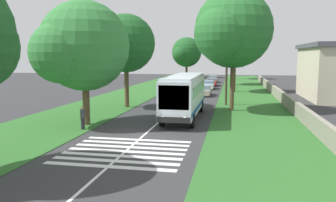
{
  "coord_description": "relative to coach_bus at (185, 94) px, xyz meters",
  "views": [
    {
      "loc": [
        -21.34,
        -5.83,
        5.31
      ],
      "look_at": [
        6.26,
        -0.54,
        1.6
      ],
      "focal_mm": 35.92,
      "sensor_mm": 36.0,
      "label": 1
    }
  ],
  "objects": [
    {
      "name": "roadside_tree_left_3",
      "position": [
        56.3,
        7.59,
        4.15
      ],
      "size": [
        8.65,
        7.46,
        10.17
      ],
      "color": "#4C3826",
      "rests_on": "grass_verge_left"
    },
    {
      "name": "grass_verge_left",
      "position": [
        7.71,
        10.0,
        -2.13
      ],
      "size": [
        120.0,
        8.0,
        0.04
      ],
      "primitive_type": "cube",
      "color": "#2D6628",
      "rests_on": "ground"
    },
    {
      "name": "coach_bus",
      "position": [
        0.0,
        0.0,
        0.0
      ],
      "size": [
        11.16,
        2.62,
        3.73
      ],
      "color": "silver",
      "rests_on": "ground"
    },
    {
      "name": "trailing_car_0",
      "position": [
        17.39,
        -0.28,
        -1.48
      ],
      "size": [
        4.3,
        1.78,
        1.43
      ],
      "color": "#B7A893",
      "rests_on": "ground"
    },
    {
      "name": "roadside_tree_right_3",
      "position": [
        53.03,
        -4.48,
        5.88
      ],
      "size": [
        6.37,
        5.57,
        10.92
      ],
      "color": "#4C3826",
      "rests_on": "grass_verge_right"
    },
    {
      "name": "zebra_crossing",
      "position": [
        -10.96,
        1.8,
        -2.14
      ],
      "size": [
        5.85,
        6.8,
        0.01
      ],
      "color": "silver",
      "rests_on": "ground"
    },
    {
      "name": "roadside_tree_right_1",
      "position": [
        36.41,
        -3.79,
        3.98
      ],
      "size": [
        6.62,
        5.57,
        9.04
      ],
      "color": "#4C3826",
      "rests_on": "grass_verge_right"
    },
    {
      "name": "pedestrian",
      "position": [
        -6.13,
        6.63,
        -1.24
      ],
      "size": [
        0.34,
        0.34,
        1.69
      ],
      "color": "#26262D",
      "rests_on": "grass_verge_left"
    },
    {
      "name": "ground",
      "position": [
        -7.29,
        1.8,
        -2.15
      ],
      "size": [
        160.0,
        160.0,
        0.0
      ],
      "primitive_type": "plane",
      "color": "#333335"
    },
    {
      "name": "trailing_car_2",
      "position": [
        33.52,
        -0.29,
        -1.48
      ],
      "size": [
        4.3,
        1.78,
        1.43
      ],
      "color": "#B21E1E",
      "rests_on": "ground"
    },
    {
      "name": "roadside_wall",
      "position": [
        12.71,
        -9.8,
        -1.48
      ],
      "size": [
        70.0,
        0.4,
        1.25
      ],
      "primitive_type": "cube",
      "color": "gray",
      "rests_on": "grass_verge_right"
    },
    {
      "name": "roadside_tree_left_2",
      "position": [
        5.1,
        6.97,
        4.4
      ],
      "size": [
        6.82,
        6.02,
        9.66
      ],
      "color": "brown",
      "rests_on": "grass_verge_left"
    },
    {
      "name": "trailing_car_1",
      "position": [
        27.21,
        -0.19,
        -1.48
      ],
      "size": [
        4.3,
        1.78,
        1.43
      ],
      "color": "silver",
      "rests_on": "ground"
    },
    {
      "name": "trailing_car_3",
      "position": [
        41.93,
        -0.06,
        -1.48
      ],
      "size": [
        4.3,
        1.78,
        1.43
      ],
      "color": "#B7A893",
      "rests_on": "ground"
    },
    {
      "name": "grass_verge_right",
      "position": [
        7.71,
        -6.4,
        -2.13
      ],
      "size": [
        120.0,
        8.0,
        0.04
      ],
      "primitive_type": "cube",
      "color": "#2D6628",
      "rests_on": "ground"
    },
    {
      "name": "utility_pole",
      "position": [
        8.63,
        -3.4,
        1.68
      ],
      "size": [
        0.24,
        1.4,
        7.3
      ],
      "color": "#473828",
      "rests_on": "grass_verge_right"
    },
    {
      "name": "roadside_tree_right_0",
      "position": [
        22.85,
        -4.06,
        5.91
      ],
      "size": [
        7.82,
        6.52,
        11.47
      ],
      "color": "#3D2D1E",
      "rests_on": "grass_verge_right"
    },
    {
      "name": "centre_line",
      "position": [
        7.71,
        1.8,
        -2.14
      ],
      "size": [
        110.0,
        0.16,
        0.01
      ],
      "primitive_type": "cube",
      "color": "silver",
      "rests_on": "ground"
    },
    {
      "name": "roadside_tree_right_2",
      "position": [
        4.7,
        -3.81,
        5.6
      ],
      "size": [
        8.84,
        7.49,
        11.65
      ],
      "color": "brown",
      "rests_on": "grass_verge_right"
    },
    {
      "name": "roadside_tree_left_1",
      "position": [
        -4.43,
        7.33,
        3.81
      ],
      "size": [
        7.99,
        6.88,
        9.53
      ],
      "color": "brown",
      "rests_on": "grass_verge_left"
    }
  ]
}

